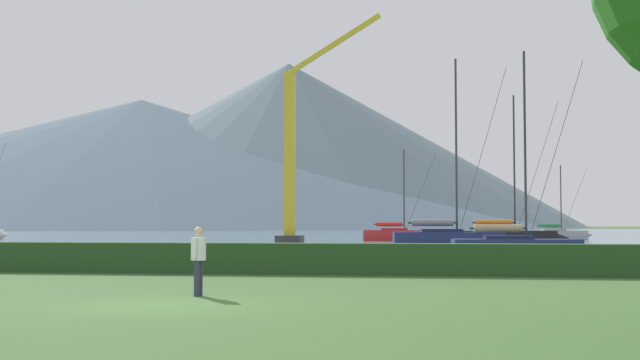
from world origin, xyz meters
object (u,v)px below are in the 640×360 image
object	(u,v)px
sailboat_slip_8	(399,234)
sailboat_slip_9	(518,246)
sailboat_slip_1	(449,238)
dock_crane	(294,166)
sailboat_slip_4	(508,236)
sailboat_slip_5	(558,234)
person_standing_walker	(198,255)

from	to	relation	value
sailboat_slip_8	sailboat_slip_9	distance (m)	42.29
sailboat_slip_1	sailboat_slip_9	bearing A→B (deg)	-84.71
sailboat_slip_9	dock_crane	xyz separation A→B (m)	(-15.28, 22.08, 5.63)
sailboat_slip_9	dock_crane	world-z (taller)	dock_crane
sailboat_slip_1	sailboat_slip_8	distance (m)	26.94
sailboat_slip_4	sailboat_slip_5	distance (m)	25.23
sailboat_slip_1	sailboat_slip_5	world-z (taller)	sailboat_slip_1
sailboat_slip_1	person_standing_walker	size ratio (longest dim) A/B	7.88
sailboat_slip_8	sailboat_slip_1	bearing A→B (deg)	-77.17
sailboat_slip_1	sailboat_slip_8	size ratio (longest dim) A/B	1.41
dock_crane	sailboat_slip_8	bearing A→B (deg)	69.61
sailboat_slip_4	sailboat_slip_5	world-z (taller)	sailboat_slip_4
sailboat_slip_1	sailboat_slip_5	size ratio (longest dim) A/B	1.62
sailboat_slip_9	person_standing_walker	xyz separation A→B (m)	(-9.34, -22.68, 0.37)
sailboat_slip_4	sailboat_slip_8	distance (m)	18.60
sailboat_slip_5	person_standing_walker	bearing A→B (deg)	-116.45
sailboat_slip_1	dock_crane	size ratio (longest dim) A/B	0.72
sailboat_slip_4	sailboat_slip_9	bearing A→B (deg)	-96.21
sailboat_slip_4	dock_crane	size ratio (longest dim) A/B	0.66
sailboat_slip_8	dock_crane	xyz separation A→B (m)	(-7.23, -19.43, 5.59)
sailboat_slip_4	person_standing_walker	size ratio (longest dim) A/B	7.27
sailboat_slip_1	sailboat_slip_9	world-z (taller)	sailboat_slip_1
sailboat_slip_1	dock_crane	world-z (taller)	dock_crane
sailboat_slip_1	sailboat_slip_8	bearing A→B (deg)	93.40
sailboat_slip_4	person_standing_walker	xyz separation A→B (m)	(-10.80, -48.21, 0.25)
sailboat_slip_8	person_standing_walker	distance (m)	64.20
sailboat_slip_9	dock_crane	size ratio (longest dim) A/B	0.57
sailboat_slip_8	dock_crane	distance (m)	21.47
sailboat_slip_5	dock_crane	size ratio (longest dim) A/B	0.44
person_standing_walker	sailboat_slip_9	bearing A→B (deg)	72.97
sailboat_slip_1	sailboat_slip_9	xyz separation A→B (m)	(3.24, -15.01, -0.12)
sailboat_slip_4	sailboat_slip_5	size ratio (longest dim) A/B	1.50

